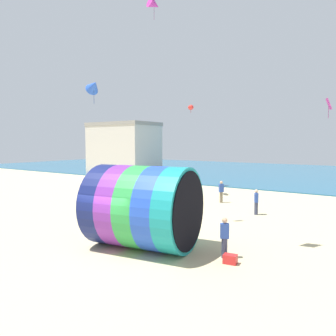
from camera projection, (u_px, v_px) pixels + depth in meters
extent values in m
plane|color=#CCBA8C|center=(112.00, 252.00, 14.18)|extent=(120.00, 120.00, 0.00)
cube|color=#236084|center=(311.00, 174.00, 48.20)|extent=(120.00, 40.00, 0.10)
cylinder|color=navy|center=(110.00, 204.00, 15.42)|extent=(1.47, 3.79, 3.69)
cylinder|color=purple|center=(126.00, 205.00, 15.03)|extent=(1.47, 3.79, 3.69)
cylinder|color=green|center=(143.00, 207.00, 14.65)|extent=(1.47, 3.79, 3.69)
cylinder|color=blue|center=(160.00, 208.00, 14.27)|extent=(1.47, 3.79, 3.69)
cylinder|color=teal|center=(179.00, 210.00, 13.89)|extent=(1.47, 3.79, 3.69)
cylinder|color=black|center=(189.00, 211.00, 13.69)|extent=(0.60, 3.36, 3.40)
cylinder|color=#383D56|center=(224.00, 248.00, 13.40)|extent=(0.24, 0.24, 0.82)
cube|color=#2D4CA5|center=(225.00, 231.00, 13.35)|extent=(0.42, 0.36, 0.61)
sphere|color=tan|center=(225.00, 220.00, 13.31)|extent=(0.22, 0.22, 0.22)
cube|color=#D1339E|center=(329.00, 104.00, 23.49)|extent=(0.54, 0.69, 0.82)
cylinder|color=#7D1E5E|center=(328.00, 112.00, 23.54)|extent=(0.03, 0.03, 0.87)
cone|color=#D1339E|center=(154.00, 4.00, 32.84)|extent=(1.53, 1.68, 1.37)
cylinder|color=#7D1E5E|center=(154.00, 14.00, 32.92)|extent=(0.03, 0.03, 1.20)
cone|color=blue|center=(94.00, 86.00, 26.23)|extent=(1.69, 1.49, 1.39)
cylinder|color=navy|center=(94.00, 97.00, 26.30)|extent=(0.03, 0.03, 1.14)
ellipsoid|color=red|center=(191.00, 107.00, 28.84)|extent=(1.20, 1.45, 0.50)
cube|color=maroon|center=(191.00, 111.00, 28.86)|extent=(0.12, 0.18, 0.35)
cylinder|color=#383D56|center=(256.00, 208.00, 21.39)|extent=(0.24, 0.24, 0.82)
cube|color=#2D4CA5|center=(256.00, 198.00, 21.33)|extent=(0.36, 0.42, 0.61)
sphere|color=beige|center=(256.00, 191.00, 21.30)|extent=(0.22, 0.22, 0.22)
cylinder|color=#726651|center=(221.00, 197.00, 25.67)|extent=(0.24, 0.24, 0.84)
cube|color=#2D4CA5|center=(221.00, 188.00, 25.61)|extent=(0.40, 0.42, 0.63)
sphere|color=tan|center=(221.00, 182.00, 25.58)|extent=(0.23, 0.23, 0.23)
cube|color=beige|center=(124.00, 151.00, 47.18)|extent=(9.35, 6.06, 7.03)
cube|color=gray|center=(124.00, 124.00, 46.89)|extent=(9.54, 6.18, 0.50)
cube|color=red|center=(230.00, 259.00, 12.76)|extent=(0.57, 0.43, 0.36)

